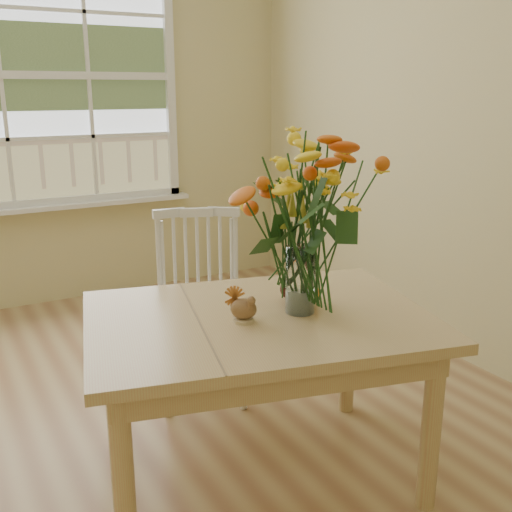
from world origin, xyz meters
TOP-DOWN VIEW (x-y plane):
  - floor at (0.00, 0.00)m, footprint 4.00×4.50m
  - wall_back at (0.00, 2.25)m, footprint 4.00×0.02m
  - wall_right at (2.00, 0.00)m, footprint 0.02×4.50m
  - window at (0.00, 2.21)m, footprint 2.42×0.12m
  - dining_table at (0.49, -0.20)m, footprint 1.42×1.16m
  - windsor_chair at (0.58, 0.54)m, footprint 0.53×0.52m
  - flower_vase at (0.64, -0.24)m, footprint 0.52×0.52m
  - pumpkin at (0.71, -0.19)m, footprint 0.10×0.10m
  - turkey_figurine at (0.41, -0.23)m, footprint 0.12×0.11m
  - dark_gourd at (0.68, -0.12)m, footprint 0.13×0.09m

SIDE VIEW (x-z plane):
  - floor at x=0.00m, z-range -0.01..0.00m
  - windsor_chair at x=0.58m, z-range 0.06..0.95m
  - dining_table at x=0.49m, z-range 0.24..0.91m
  - pumpkin at x=0.71m, z-range 0.67..0.74m
  - dark_gourd at x=0.68m, z-range 0.66..0.75m
  - turkey_figurine at x=0.41m, z-range 0.65..0.77m
  - flower_vase at x=0.64m, z-range 0.73..1.35m
  - wall_back at x=0.00m, z-range 0.00..2.70m
  - wall_right at x=2.00m, z-range 0.00..2.70m
  - window at x=0.00m, z-range 0.66..2.40m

